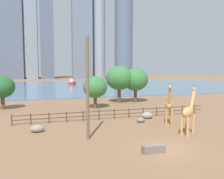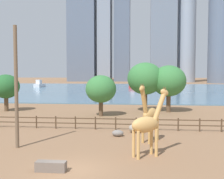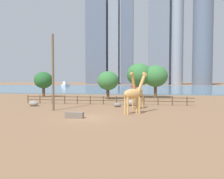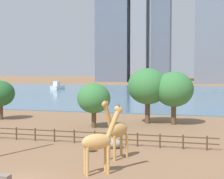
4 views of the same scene
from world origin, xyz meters
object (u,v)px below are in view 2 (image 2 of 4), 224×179
object	(u,v)px
utility_pole	(16,87)
tree_right_tall	(145,79)
giraffe_tall	(149,115)
boulder_by_pole	(118,133)
tree_left_large	(169,81)
tree_left_small	(6,87)
giraffe_companion	(147,124)
boat_ferry	(134,86)
boat_sailboat	(40,85)
boulder_near_fence	(137,128)
tree_center_broad	(101,89)
feeding_trough	(51,166)

from	to	relation	value
utility_pole	tree_right_tall	size ratio (longest dim) A/B	1.29
giraffe_tall	boulder_by_pole	xyz separation A→B (m)	(-2.80, 1.78, -2.02)
giraffe_tall	tree_left_large	distance (m)	18.53
giraffe_tall	tree_left_small	distance (m)	26.64
tree_right_tall	giraffe_tall	bearing A→B (deg)	-89.74
tree_left_small	giraffe_companion	bearing A→B (deg)	-45.23
boat_ferry	boat_sailboat	distance (m)	36.38
tree_left_large	boat_sailboat	bearing A→B (deg)	124.50
boulder_near_fence	tree_left_small	bearing A→B (deg)	146.49
tree_center_broad	tree_right_tall	world-z (taller)	tree_right_tall
giraffe_tall	tree_right_tall	world-z (taller)	tree_right_tall
boulder_by_pole	boat_sailboat	size ratio (longest dim) A/B	0.17
tree_right_tall	boulder_near_fence	bearing A→B (deg)	-93.96
tree_right_tall	boat_ferry	size ratio (longest dim) A/B	1.21
feeding_trough	boat_ferry	size ratio (longest dim) A/B	0.30
boulder_by_pole	boat_ferry	distance (m)	73.11
boat_sailboat	boulder_near_fence	bearing A→B (deg)	-150.52
utility_pole	tree_left_large	world-z (taller)	utility_pole
giraffe_tall	tree_right_tall	distance (m)	18.37
boat_sailboat	tree_left_small	bearing A→B (deg)	-160.89
utility_pole	tree_left_small	world-z (taller)	utility_pole
giraffe_tall	tree_left_large	bearing A→B (deg)	-162.01
tree_center_broad	boat_sailboat	xyz separation A→B (m)	(-33.01, 66.34, -2.45)
giraffe_companion	utility_pole	world-z (taller)	utility_pole
boat_sailboat	tree_center_broad	bearing A→B (deg)	-150.53
boulder_near_fence	tree_right_tall	size ratio (longest dim) A/B	0.21
giraffe_tall	boat_ferry	xyz separation A→B (m)	(-2.96, 74.89, -1.27)
tree_left_large	utility_pole	bearing A→B (deg)	-122.93
giraffe_companion	tree_center_broad	world-z (taller)	tree_center_broad
giraffe_companion	boulder_near_fence	world-z (taller)	giraffe_companion
giraffe_tall	boulder_near_fence	xyz separation A→B (m)	(-1.10, 3.53, -1.87)
boulder_near_fence	boat_ferry	xyz separation A→B (m)	(-1.86, 71.36, 0.61)
boat_ferry	boat_sailboat	size ratio (longest dim) A/B	0.94
tree_center_broad	feeding_trough	bearing A→B (deg)	-89.97
utility_pole	boulder_by_pole	bearing A→B (deg)	31.96
boulder_near_fence	boat_ferry	size ratio (longest dim) A/B	0.26
boulder_near_fence	boat_sailboat	xyz separation A→B (m)	(-37.92, 76.17, 0.70)
tree_right_tall	tree_left_small	xyz separation A→B (m)	(-20.72, -1.61, -1.20)
utility_pole	boulder_near_fence	bearing A→B (deg)	34.94
feeding_trough	boat_sailboat	xyz separation A→B (m)	(-33.02, 87.36, 0.84)
boulder_near_fence	tree_center_broad	bearing A→B (deg)	116.51
tree_right_tall	tree_left_small	size ratio (longest dim) A/B	1.32
giraffe_tall	boat_sailboat	size ratio (longest dim) A/B	0.78
boulder_near_fence	feeding_trough	size ratio (longest dim) A/B	0.86
giraffe_companion	boulder_by_pole	xyz separation A→B (m)	(-2.52, 5.90, -1.98)
boat_ferry	tree_left_small	bearing A→B (deg)	-177.20
giraffe_companion	boulder_by_pole	distance (m)	6.71
boat_ferry	boulder_by_pole	bearing A→B (deg)	-160.07
tree_center_broad	tree_left_small	size ratio (longest dim) A/B	0.99
giraffe_tall	utility_pole	world-z (taller)	utility_pole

